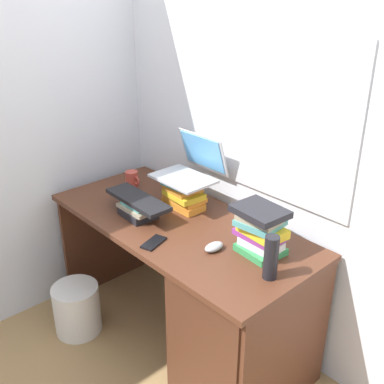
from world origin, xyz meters
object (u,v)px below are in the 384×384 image
at_px(book_stack_side, 261,230).
at_px(water_bottle, 271,257).
at_px(keyboard, 138,199).
at_px(cell_phone, 154,243).
at_px(desk, 227,311).
at_px(computer_mouse, 214,247).
at_px(book_stack_tall, 184,193).
at_px(wastebasket, 77,309).
at_px(mug, 132,179).
at_px(book_stack_keyboard_riser, 139,209).
at_px(laptop, 191,167).

height_order(book_stack_side, water_bottle, book_stack_side).
xyz_separation_m(keyboard, cell_phone, (0.29, -0.12, -0.09)).
distance_m(desk, computer_mouse, 0.36).
distance_m(book_stack_tall, wastebasket, 0.94).
height_order(keyboard, water_bottle, water_bottle).
height_order(keyboard, cell_phone, keyboard).
xyz_separation_m(book_stack_tall, mug, (-0.41, -0.05, -0.03)).
relative_size(book_stack_tall, book_stack_keyboard_riser, 1.10).
relative_size(laptop, water_bottle, 1.67).
height_order(book_stack_tall, wastebasket, book_stack_tall).
bearing_deg(book_stack_side, book_stack_tall, 175.02).
distance_m(computer_mouse, water_bottle, 0.32).
bearing_deg(keyboard, book_stack_tall, 71.45).
distance_m(water_bottle, wastebasket, 1.33).
height_order(laptop, wastebasket, laptop).
bearing_deg(book_stack_tall, laptop, 94.32).
bearing_deg(book_stack_keyboard_riser, water_bottle, 5.17).
bearing_deg(keyboard, desk, 9.73).
bearing_deg(mug, cell_phone, -27.18).
relative_size(mug, wastebasket, 0.39).
bearing_deg(wastebasket, keyboard, 53.41).
distance_m(computer_mouse, mug, 0.86).
bearing_deg(keyboard, laptop, 76.00).
relative_size(desk, book_stack_keyboard_riser, 7.01).
bearing_deg(desk, laptop, 156.18).
bearing_deg(keyboard, cell_phone, -21.54).
relative_size(book_stack_side, computer_mouse, 2.45).
xyz_separation_m(desk, mug, (-0.91, 0.11, 0.39)).
distance_m(book_stack_tall, book_stack_keyboard_riser, 0.27).
height_order(keyboard, wastebasket, keyboard).
xyz_separation_m(laptop, computer_mouse, (0.44, -0.26, -0.20)).
bearing_deg(mug, keyboard, -30.51).
relative_size(book_stack_tall, laptop, 0.71).
relative_size(keyboard, cell_phone, 3.09).
bearing_deg(wastebasket, cell_phone, 19.77).
relative_size(book_stack_side, wastebasket, 0.85).
relative_size(book_stack_side, laptop, 0.77).
bearing_deg(laptop, mug, -164.32).
relative_size(book_stack_tall, book_stack_side, 0.92).
relative_size(book_stack_keyboard_riser, keyboard, 0.51).
relative_size(desk, water_bottle, 7.54).
bearing_deg(desk, mug, 173.30).
bearing_deg(book_stack_keyboard_riser, mug, 149.50).
distance_m(book_stack_side, mug, 1.00).
xyz_separation_m(laptop, mug, (-0.41, -0.11, -0.17)).
relative_size(desk, book_stack_tall, 6.38).
bearing_deg(desk, wastebasket, -154.31).
bearing_deg(book_stack_keyboard_riser, computer_mouse, 5.92).
relative_size(computer_mouse, cell_phone, 0.76).
bearing_deg(laptop, desk, -23.82).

